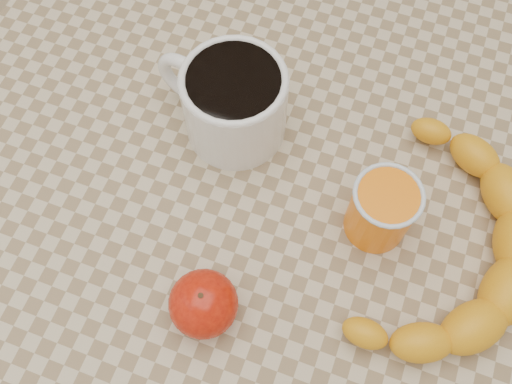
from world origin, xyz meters
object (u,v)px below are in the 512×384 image
(apple, at_px, (203,304))
(banana, at_px, (447,246))
(coffee_mug, at_px, (232,101))
(orange_juice_glass, at_px, (381,210))
(table, at_px, (256,228))

(apple, relative_size, banana, 0.20)
(banana, bearing_deg, coffee_mug, 176.70)
(coffee_mug, relative_size, banana, 0.46)
(coffee_mug, relative_size, orange_juice_glass, 2.07)
(table, relative_size, banana, 2.21)
(table, height_order, orange_juice_glass, orange_juice_glass)
(orange_juice_glass, height_order, banana, orange_juice_glass)
(table, relative_size, apple, 11.13)
(coffee_mug, distance_m, apple, 0.22)
(table, distance_m, coffee_mug, 0.17)
(apple, height_order, banana, apple)
(coffee_mug, xyz_separation_m, orange_juice_glass, (0.19, -0.06, -0.01))
(coffee_mug, relative_size, apple, 2.34)
(orange_juice_glass, xyz_separation_m, banana, (0.07, -0.01, -0.02))
(coffee_mug, distance_m, orange_juice_glass, 0.20)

